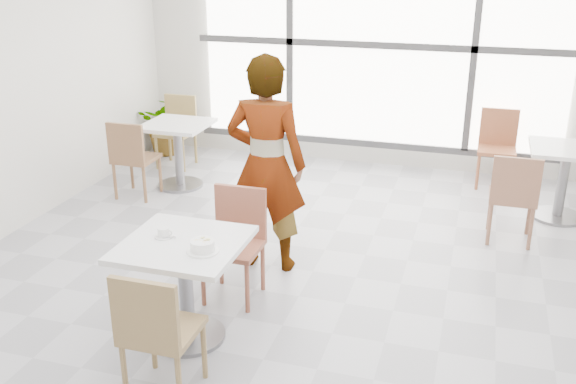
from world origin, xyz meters
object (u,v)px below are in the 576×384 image
(oatmeal_bowl, at_px, (203,246))
(bg_chair_right_far, at_px, (497,142))
(coffee_cup, at_px, (164,233))
(main_table, at_px, (185,272))
(bg_chair_right_near, at_px, (514,193))
(bg_table_left, at_px, (178,146))
(bg_chair_left_far, at_px, (178,126))
(chair_near, at_px, (156,328))
(chair_far, at_px, (236,235))
(bg_chair_left_near, at_px, (132,155))
(bg_table_right, at_px, (564,173))
(person, at_px, (266,165))
(plant_left, at_px, (168,125))

(oatmeal_bowl, xyz_separation_m, bg_chair_right_far, (1.86, 4.03, -0.29))
(coffee_cup, xyz_separation_m, bg_chair_right_far, (2.21, 3.90, -0.28))
(main_table, relative_size, oatmeal_bowl, 3.81)
(coffee_cup, xyz_separation_m, bg_chair_right_near, (2.35, 2.26, -0.28))
(bg_table_left, distance_m, bg_chair_left_far, 0.82)
(chair_near, distance_m, coffee_cup, 0.79)
(chair_far, xyz_separation_m, bg_table_left, (-1.52, 2.10, -0.01))
(bg_chair_right_near, bearing_deg, bg_chair_right_far, -85.07)
(chair_near, xyz_separation_m, oatmeal_bowl, (0.07, 0.55, 0.29))
(coffee_cup, bearing_deg, bg_table_left, 114.46)
(main_table, relative_size, bg_chair_right_near, 0.92)
(bg_chair_left_near, height_order, bg_chair_right_near, same)
(chair_near, distance_m, bg_chair_right_near, 3.60)
(chair_near, bearing_deg, oatmeal_bowl, -97.74)
(bg_table_right, distance_m, bg_chair_left_far, 4.48)
(bg_chair_left_near, bearing_deg, main_table, 126.72)
(person, xyz_separation_m, bg_table_right, (2.51, 1.84, -0.43))
(chair_far, height_order, bg_table_right, chair_far)
(chair_far, bearing_deg, bg_chair_right_near, 37.30)
(oatmeal_bowl, distance_m, bg_chair_right_near, 3.13)
(person, bearing_deg, bg_table_left, -47.39)
(chair_near, distance_m, bg_table_right, 4.52)
(chair_far, relative_size, bg_chair_left_near, 1.00)
(bg_table_right, height_order, plant_left, plant_left)
(chair_near, height_order, bg_table_right, chair_near)
(plant_left, bearing_deg, bg_table_left, -57.87)
(bg_chair_left_near, bearing_deg, bg_table_right, -170.21)
(plant_left, bearing_deg, coffee_cup, -63.23)
(main_table, distance_m, chair_far, 0.71)
(bg_table_right, bearing_deg, bg_chair_right_near, -122.54)
(bg_chair_left_far, bearing_deg, chair_far, -56.46)
(oatmeal_bowl, relative_size, person, 0.11)
(chair_far, relative_size, bg_chair_left_far, 1.00)
(chair_near, bearing_deg, plant_left, -63.97)
(bg_chair_right_near, bearing_deg, bg_chair_left_near, -0.23)
(bg_chair_right_near, relative_size, plant_left, 1.11)
(oatmeal_bowl, height_order, coffee_cup, oatmeal_bowl)
(bg_table_left, height_order, plant_left, plant_left)
(bg_table_left, distance_m, bg_chair_left_near, 0.58)
(bg_chair_left_near, bearing_deg, bg_chair_left_far, -87.69)
(chair_near, xyz_separation_m, chair_far, (-0.01, 1.35, 0.00))
(person, bearing_deg, main_table, 78.93)
(coffee_cup, relative_size, bg_chair_left_near, 0.18)
(main_table, bearing_deg, coffee_cup, 167.41)
(plant_left, bearing_deg, bg_chair_left_far, -47.89)
(main_table, xyz_separation_m, person, (0.18, 1.23, 0.39))
(coffee_cup, height_order, bg_chair_left_near, bg_chair_left_near)
(bg_table_right, distance_m, plant_left, 4.87)
(bg_table_right, xyz_separation_m, bg_chair_left_near, (-4.41, -0.76, 0.01))
(coffee_cup, relative_size, bg_chair_right_near, 0.18)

